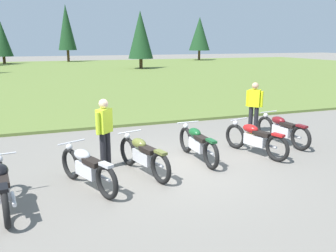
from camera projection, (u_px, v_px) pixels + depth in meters
ground_plane at (176, 168)px, 8.33m from camera, size 140.00×140.00×0.00m
grass_moorland at (74, 73)px, 32.50m from camera, size 80.00×44.00×0.10m
motorcycle_black at (3, 186)px, 6.20m from camera, size 0.64×2.09×0.88m
motorcycle_silver at (87, 168)px, 7.11m from camera, size 1.00×1.97×0.88m
motorcycle_olive at (143, 155)px, 7.91m from camera, size 0.80×2.05×0.88m
motorcycle_british_green at (197, 143)px, 8.83m from camera, size 0.62×2.10×0.88m
motorcycle_red at (255, 139)px, 9.26m from camera, size 0.83×2.04×0.88m
motorcycle_maroon at (282, 129)px, 10.22m from camera, size 0.64×2.10×0.88m
rider_near_row_end at (254, 105)px, 11.35m from camera, size 0.41×0.42×1.67m
rider_in_hivis_vest at (105, 130)px, 8.12m from camera, size 0.43×0.40×1.67m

